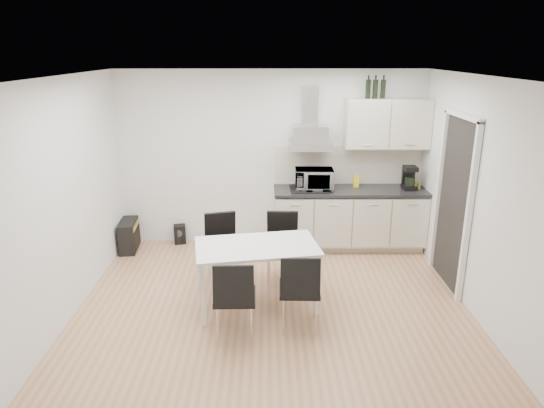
# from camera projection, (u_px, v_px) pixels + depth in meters

# --- Properties ---
(ground) EXTENTS (4.50, 4.50, 0.00)m
(ground) POSITION_uv_depth(u_px,v_px,m) (273.00, 304.00, 5.71)
(ground) COLOR tan
(ground) RESTS_ON ground
(wall_back) EXTENTS (4.50, 0.10, 2.60)m
(wall_back) POSITION_uv_depth(u_px,v_px,m) (271.00, 159.00, 7.21)
(wall_back) COLOR silver
(wall_back) RESTS_ON ground
(wall_front) EXTENTS (4.50, 0.10, 2.60)m
(wall_front) POSITION_uv_depth(u_px,v_px,m) (277.00, 282.00, 3.40)
(wall_front) COLOR silver
(wall_front) RESTS_ON ground
(wall_left) EXTENTS (0.10, 4.00, 2.60)m
(wall_left) POSITION_uv_depth(u_px,v_px,m) (67.00, 199.00, 5.29)
(wall_left) COLOR silver
(wall_left) RESTS_ON ground
(wall_right) EXTENTS (0.10, 4.00, 2.60)m
(wall_right) POSITION_uv_depth(u_px,v_px,m) (477.00, 198.00, 5.33)
(wall_right) COLOR silver
(wall_right) RESTS_ON ground
(ceiling) EXTENTS (4.50, 4.50, 0.00)m
(ceiling) POSITION_uv_depth(u_px,v_px,m) (273.00, 76.00, 4.91)
(ceiling) COLOR white
(ceiling) RESTS_ON wall_back
(doorway) EXTENTS (0.08, 1.04, 2.10)m
(doorway) POSITION_uv_depth(u_px,v_px,m) (452.00, 204.00, 5.93)
(doorway) COLOR white
(doorway) RESTS_ON ground
(kitchenette) EXTENTS (2.22, 0.64, 2.52)m
(kitchenette) POSITION_uv_depth(u_px,v_px,m) (352.00, 194.00, 7.12)
(kitchenette) COLOR beige
(kitchenette) RESTS_ON ground
(dining_table) EXTENTS (1.48, 1.00, 0.75)m
(dining_table) POSITION_uv_depth(u_px,v_px,m) (257.00, 252.00, 5.49)
(dining_table) COLOR white
(dining_table) RESTS_ON ground
(chair_far_left) EXTENTS (0.55, 0.59, 0.88)m
(chair_far_left) POSITION_uv_depth(u_px,v_px,m) (223.00, 249.00, 6.14)
(chair_far_left) COLOR black
(chair_far_left) RESTS_ON ground
(chair_far_right) EXTENTS (0.47, 0.52, 0.88)m
(chair_far_right) POSITION_uv_depth(u_px,v_px,m) (282.00, 248.00, 6.17)
(chair_far_right) COLOR black
(chair_far_right) RESTS_ON ground
(chair_near_left) EXTENTS (0.45, 0.51, 0.88)m
(chair_near_left) POSITION_uv_depth(u_px,v_px,m) (235.00, 298.00, 4.95)
(chair_near_left) COLOR black
(chair_near_left) RESTS_ON ground
(chair_near_right) EXTENTS (0.46, 0.51, 0.88)m
(chair_near_right) POSITION_uv_depth(u_px,v_px,m) (299.00, 290.00, 5.11)
(chair_near_right) COLOR black
(chair_near_right) RESTS_ON ground
(guitar_amp) EXTENTS (0.28, 0.56, 0.45)m
(guitar_amp) POSITION_uv_depth(u_px,v_px,m) (129.00, 235.00, 7.19)
(guitar_amp) COLOR black
(guitar_amp) RESTS_ON ground
(floor_speaker) EXTENTS (0.20, 0.19, 0.29)m
(floor_speaker) POSITION_uv_depth(u_px,v_px,m) (180.00, 234.00, 7.46)
(floor_speaker) COLOR black
(floor_speaker) RESTS_ON ground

